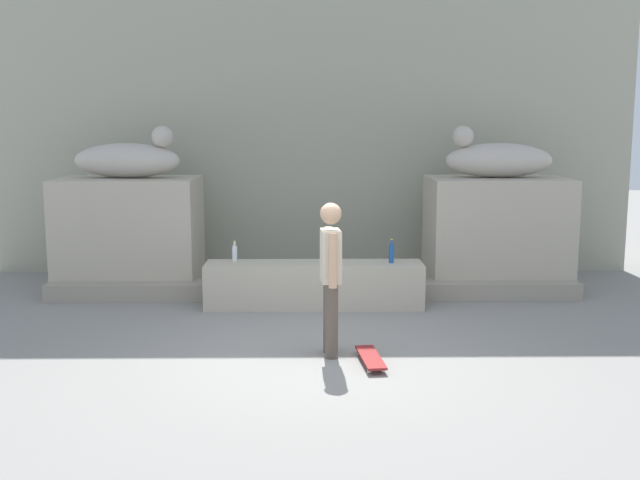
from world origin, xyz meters
TOP-DOWN VIEW (x-y plane):
  - ground_plane at (0.00, 0.00)m, footprint 40.00×40.00m
  - facade_wall at (0.00, 5.05)m, footprint 10.61×0.60m
  - pedestal_left at (-2.79, 3.53)m, footprint 2.06×1.36m
  - pedestal_right at (2.79, 3.53)m, footprint 2.06×1.36m
  - statue_reclining_left at (-2.75, 3.52)m, footprint 1.64×0.68m
  - statue_reclining_right at (2.75, 3.53)m, footprint 1.61×0.59m
  - ledge_block at (0.00, 2.32)m, footprint 2.97×0.62m
  - skater at (0.17, 0.14)m, footprint 0.23×0.54m
  - skateboard at (0.58, -0.16)m, footprint 0.28×0.82m
  - bottle_blue at (1.06, 2.32)m, footprint 0.07×0.07m
  - bottle_clear at (-1.10, 2.48)m, footprint 0.07×0.07m
  - stair_step at (0.00, 2.83)m, footprint 7.64×0.50m

SIDE VIEW (x-z plane):
  - ground_plane at x=0.00m, z-range 0.00..0.00m
  - skateboard at x=0.58m, z-range 0.02..0.10m
  - stair_step at x=0.00m, z-range 0.00..0.24m
  - ledge_block at x=0.00m, z-range 0.00..0.61m
  - bottle_clear at x=-1.10m, z-range 0.58..0.87m
  - bottle_blue at x=1.06m, z-range 0.58..0.91m
  - pedestal_left at x=-2.79m, z-range 0.00..1.69m
  - pedestal_right at x=2.79m, z-range 0.00..1.69m
  - skater at x=0.17m, z-range 0.09..1.76m
  - statue_reclining_left at x=-2.75m, z-range 1.58..2.36m
  - statue_reclining_right at x=2.75m, z-range 1.58..2.36m
  - facade_wall at x=0.00m, z-range 0.00..6.69m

